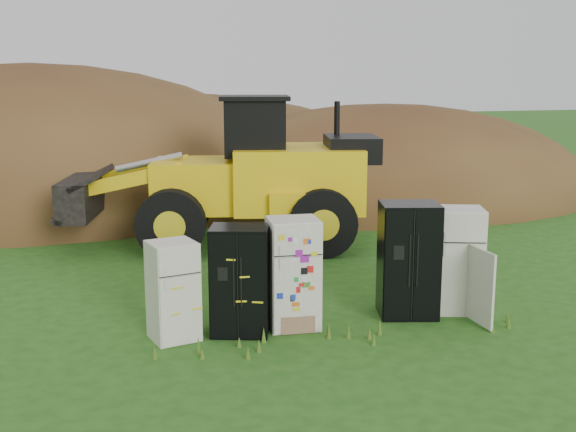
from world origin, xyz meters
The scene contains 10 objects.
ground centered at (0.00, 0.00, 0.00)m, with size 120.00×120.00×0.00m, color #215316.
fridge_leftmost centered at (-2.55, -0.02, 0.77)m, with size 0.68×0.66×1.55m, color silver, non-canonical shape.
fridge_black_side centered at (-1.50, -0.04, 0.86)m, with size 0.90×0.71×1.73m, color black, non-canonical shape.
fridge_sticker centered at (-0.61, 0.00, 0.90)m, with size 0.80×0.74×1.79m, color silver, non-canonical shape.
fridge_black_right centered at (1.44, 0.01, 0.97)m, with size 0.97×0.81×1.94m, color black, non-canonical shape.
fridge_open_door centered at (2.35, -0.02, 0.90)m, with size 0.82×0.76×1.81m, color silver, non-canonical shape.
wheel_loader centered at (-0.68, 5.93, 1.78)m, with size 7.36×2.98×3.56m, color yellow, non-canonical shape.
dirt_mound_right centered at (6.04, 11.47, 0.00)m, with size 14.90×10.93×6.18m, color #4B2B18.
dirt_mound_left centered at (-5.14, 13.65, 0.00)m, with size 17.71×13.28×8.81m, color #4B2B18.
dirt_mound_back centered at (-0.35, 17.30, 0.00)m, with size 19.06×12.71×6.67m, color #4B2B18.
Camera 1 is at (-3.87, -10.76, 4.06)m, focal length 45.00 mm.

